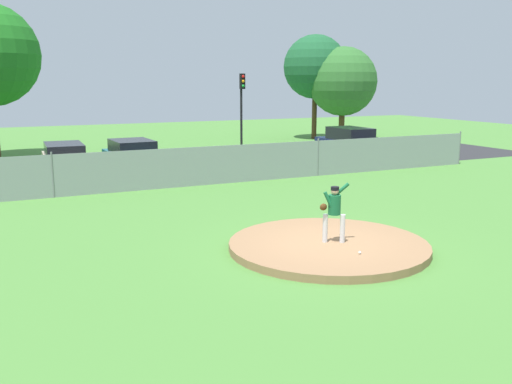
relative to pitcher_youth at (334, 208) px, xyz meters
name	(u,v)px	position (x,y,z in m)	size (l,w,h in m)	color
ground_plane	(237,204)	(-0.09, 6.08, -1.11)	(80.00, 80.00, 0.00)	#4C8438
asphalt_strip	(169,170)	(-0.09, 14.58, -1.10)	(44.00, 7.00, 0.01)	#2B2B2D
pitchers_mound	(328,246)	(-0.09, 0.08, -1.01)	(5.19, 5.19, 0.20)	#99704C
pitcher_youth	(334,208)	(0.00, 0.00, 0.00)	(0.79, 0.35, 1.57)	silver
baseball	(360,253)	(0.03, -1.13, -0.87)	(0.07, 0.07, 0.07)	white
chainlink_fence	(199,166)	(-0.09, 10.08, -0.29)	(28.97, 0.07, 1.73)	gray
parked_car_teal	(133,158)	(-1.92, 14.26, -0.33)	(2.10, 4.36, 1.61)	#146066
parked_car_navy	(350,143)	(10.64, 14.71, -0.29)	(1.90, 4.77, 1.71)	#161E4C
parked_car_champagne	(65,161)	(-4.93, 14.53, -0.35)	(1.89, 4.82, 1.56)	tan
traffic_light_far	(242,99)	(5.80, 19.02, 2.14)	(0.28, 0.46, 4.74)	black
tree_slender_far	(315,67)	(14.30, 24.73, 4.22)	(4.71, 4.71, 7.71)	#4C331E
tree_tall_centre	(343,82)	(15.67, 23.09, 3.17)	(5.01, 5.01, 6.79)	#4C331E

